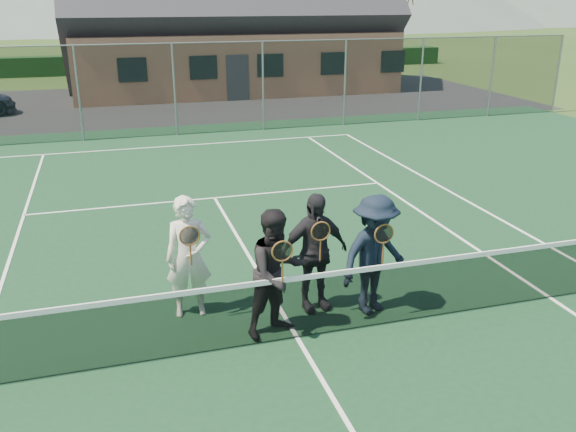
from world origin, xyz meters
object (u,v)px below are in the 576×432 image
object	(u,v)px
clubhouse	(229,5)
player_a	(189,257)
player_b	(277,273)
player_d	(374,255)
tennis_net	(298,305)
player_c	(314,252)

from	to	relation	value
clubhouse	player_a	bearing A→B (deg)	-103.00
player_b	player_d	size ratio (longest dim) A/B	1.00
tennis_net	player_d	world-z (taller)	player_d
clubhouse	player_b	distance (m)	24.31
clubhouse	player_d	world-z (taller)	clubhouse
clubhouse	player_c	size ratio (longest dim) A/B	8.67
tennis_net	player_d	size ratio (longest dim) A/B	6.49
tennis_net	player_b	distance (m)	0.51
clubhouse	tennis_net	bearing A→B (deg)	-99.46
player_b	player_d	bearing A→B (deg)	6.90
player_b	player_c	size ratio (longest dim) A/B	1.00
player_b	player_c	bearing A→B (deg)	36.39
tennis_net	player_d	bearing A→B (deg)	18.73
player_b	player_d	distance (m)	1.52
player_b	player_d	xyz separation A→B (m)	(1.51, 0.18, -0.00)
clubhouse	player_b	xyz separation A→B (m)	(-4.21, -23.74, -3.07)
clubhouse	player_c	world-z (taller)	clubhouse
tennis_net	player_a	distance (m)	1.75
tennis_net	player_d	distance (m)	1.42
tennis_net	player_c	size ratio (longest dim) A/B	6.49
player_d	player_b	bearing A→B (deg)	-173.10
tennis_net	player_c	bearing A→B (deg)	57.63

